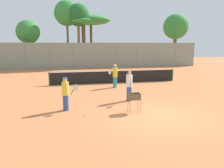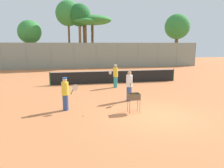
% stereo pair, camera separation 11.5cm
% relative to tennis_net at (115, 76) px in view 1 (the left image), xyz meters
% --- Properties ---
extents(ground_plane, '(80.00, 80.00, 0.00)m').
position_rel_tennis_net_xyz_m(ground_plane, '(0.00, -8.91, -0.56)').
color(ground_plane, '#C67242').
extents(tennis_net, '(10.86, 0.10, 1.07)m').
position_rel_tennis_net_xyz_m(tennis_net, '(0.00, 0.00, 0.00)').
color(tennis_net, '#26592D').
rests_on(tennis_net, ground_plane).
extents(back_fence, '(30.15, 0.08, 3.45)m').
position_rel_tennis_net_xyz_m(back_fence, '(0.00, 11.94, 1.17)').
color(back_fence, gray).
rests_on(back_fence, ground_plane).
extents(tree_0, '(3.52, 3.52, 9.27)m').
position_rel_tennis_net_xyz_m(tree_0, '(-3.55, 14.33, 6.90)').
color(tree_0, brown).
rests_on(tree_0, ground_plane).
extents(tree_1, '(4.01, 4.01, 8.05)m').
position_rel_tennis_net_xyz_m(tree_1, '(13.68, 15.43, 5.40)').
color(tree_1, brown).
rests_on(tree_1, ground_plane).
extents(tree_2, '(3.88, 3.88, 6.88)m').
position_rel_tennis_net_xyz_m(tree_2, '(-1.36, 13.68, 5.48)').
color(tree_2, brown).
rests_on(tree_2, ground_plane).
extents(tree_3, '(3.22, 3.22, 6.53)m').
position_rel_tennis_net_xyz_m(tree_3, '(-8.90, 14.67, 4.32)').
color(tree_3, brown).
rests_on(tree_3, ground_plane).
extents(tree_4, '(5.62, 5.62, 7.41)m').
position_rel_tennis_net_xyz_m(tree_4, '(-0.14, 14.92, 6.08)').
color(tree_4, brown).
rests_on(tree_4, ground_plane).
extents(tree_5, '(3.07, 3.07, 8.73)m').
position_rel_tennis_net_xyz_m(tree_5, '(-2.06, 13.49, 6.52)').
color(tree_5, brown).
rests_on(tree_5, ground_plane).
extents(player_white_outfit, '(0.37, 0.92, 1.76)m').
position_rel_tennis_net_xyz_m(player_white_outfit, '(-0.51, -5.99, 0.35)').
color(player_white_outfit, '#334C8C').
rests_on(player_white_outfit, ground_plane).
extents(player_red_cap, '(0.82, 0.57, 1.74)m').
position_rel_tennis_net_xyz_m(player_red_cap, '(-0.42, -1.94, 0.35)').
color(player_red_cap, teal).
rests_on(player_red_cap, ground_plane).
extents(player_yellow_shirt, '(0.85, 0.46, 1.67)m').
position_rel_tennis_net_xyz_m(player_yellow_shirt, '(-4.13, -7.13, 0.31)').
color(player_yellow_shirt, '#334C8C').
rests_on(player_yellow_shirt, ground_plane).
extents(ball_cart, '(0.56, 0.41, 0.94)m').
position_rel_tennis_net_xyz_m(ball_cart, '(-0.89, -8.13, 0.15)').
color(ball_cart, brown).
rests_on(ball_cart, ground_plane).
extents(tennis_ball_0, '(0.07, 0.07, 0.07)m').
position_rel_tennis_net_xyz_m(tennis_ball_0, '(-1.63, -6.84, -0.53)').
color(tennis_ball_0, '#D1E54C').
rests_on(tennis_ball_0, ground_plane).
extents(tennis_ball_2, '(0.07, 0.07, 0.07)m').
position_rel_tennis_net_xyz_m(tennis_ball_2, '(-3.34, -8.25, -0.53)').
color(tennis_ball_2, '#D1E54C').
rests_on(tennis_ball_2, ground_plane).
extents(parked_car, '(4.20, 1.70, 1.60)m').
position_rel_tennis_net_xyz_m(parked_car, '(-2.59, 14.04, 0.10)').
color(parked_car, white).
rests_on(parked_car, ground_plane).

